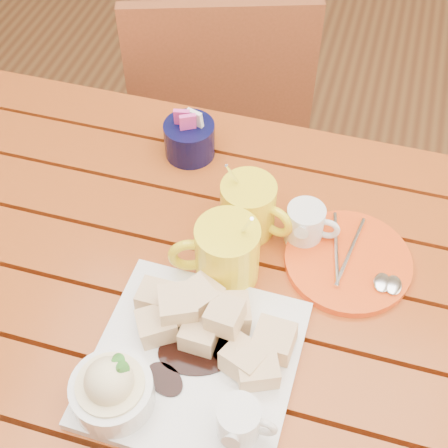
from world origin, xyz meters
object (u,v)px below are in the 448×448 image
(dessert_plate, at_px, (180,361))
(coffee_mug_right, at_px, (249,208))
(chair_far, at_px, (220,117))
(orange_saucer, at_px, (349,262))
(table, at_px, (204,317))
(coffee_mug_left, at_px, (225,253))

(dessert_plate, relative_size, coffee_mug_right, 1.90)
(chair_far, bearing_deg, orange_saucer, 105.63)
(table, bearing_deg, coffee_mug_left, 36.22)
(table, bearing_deg, orange_saucer, 23.91)
(table, height_order, chair_far, chair_far)
(coffee_mug_left, xyz_separation_m, chair_far, (-0.20, 0.64, -0.31))
(table, xyz_separation_m, coffee_mug_left, (0.03, 0.02, 0.16))
(dessert_plate, xyz_separation_m, coffee_mug_right, (0.03, 0.28, 0.02))
(orange_saucer, xyz_separation_m, chair_far, (-0.38, 0.57, -0.26))
(table, relative_size, dessert_plate, 4.21)
(table, relative_size, coffee_mug_right, 8.00)
(table, xyz_separation_m, orange_saucer, (0.22, 0.10, 0.12))
(coffee_mug_left, bearing_deg, dessert_plate, -114.00)
(table, relative_size, orange_saucer, 5.92)
(table, height_order, dessert_plate, dessert_plate)
(coffee_mug_left, xyz_separation_m, coffee_mug_right, (0.01, 0.10, -0.00))
(table, relative_size, coffee_mug_left, 7.31)
(coffee_mug_left, height_order, orange_saucer, coffee_mug_left)
(table, distance_m, dessert_plate, 0.21)
(coffee_mug_left, distance_m, orange_saucer, 0.20)
(coffee_mug_left, relative_size, coffee_mug_right, 1.09)
(coffee_mug_right, bearing_deg, coffee_mug_left, -79.43)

